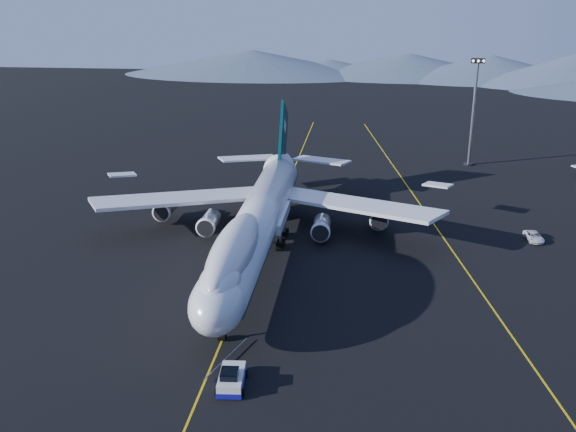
# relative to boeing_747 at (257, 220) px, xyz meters

# --- Properties ---
(ground) EXTENTS (500.00, 500.00, 0.00)m
(ground) POSITION_rel_boeing_747_xyz_m (-0.00, -0.03, -5.81)
(ground) COLOR black
(ground) RESTS_ON ground
(taxiway_line_main) EXTENTS (0.25, 220.00, 0.01)m
(taxiway_line_main) POSITION_rel_boeing_747_xyz_m (-0.00, -0.03, -5.80)
(taxiway_line_main) COLOR gold
(taxiway_line_main) RESTS_ON ground
(taxiway_line_side) EXTENTS (28.08, 198.09, 0.01)m
(taxiway_line_side) POSITION_rel_boeing_747_xyz_m (30.00, 9.97, -5.80)
(taxiway_line_side) COLOR gold
(taxiway_line_side) RESTS_ON ground
(boeing_747) EXTENTS (59.62, 72.43, 19.37)m
(boeing_747) POSITION_rel_boeing_747_xyz_m (0.00, 0.00, 0.00)
(boeing_747) COLOR silver
(boeing_747) RESTS_ON ground
(pushback_tug) EXTENTS (3.33, 5.41, 2.28)m
(pushback_tug) POSITION_rel_boeing_747_xyz_m (3.00, -35.61, -5.10)
(pushback_tug) COLOR silver
(pushback_tug) RESTS_ON ground
(service_van) EXTENTS (2.77, 5.24, 1.40)m
(service_van) POSITION_rel_boeing_747_xyz_m (44.64, 11.35, -5.11)
(service_van) COLOR silver
(service_van) RESTS_ON ground
(floodlight_mast) EXTENTS (3.09, 2.31, 24.97)m
(floodlight_mast) POSITION_rel_boeing_747_xyz_m (41.18, 61.10, 6.84)
(floodlight_mast) COLOR black
(floodlight_mast) RESTS_ON ground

